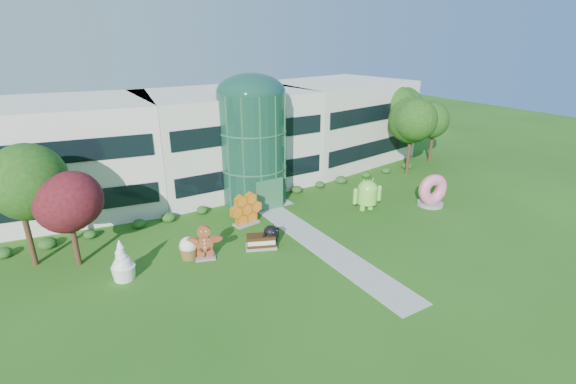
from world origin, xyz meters
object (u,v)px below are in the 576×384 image
android_black (271,234)px  donut (432,190)px  android_green (367,193)px  gingerbread (204,242)px

android_black → donut: donut is taller
android_black → donut: bearing=-18.4°
android_green → donut: android_green is taller
android_green → gingerbread: android_green is taller
android_green → donut: 6.03m
android_green → gingerbread: size_ratio=1.18×
android_green → gingerbread: bearing=-164.2°
donut → gingerbread: bearing=-173.3°
android_green → android_black: 10.59m
android_green → donut: (5.60, -2.24, -0.10)m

